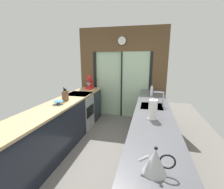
{
  "coord_description": "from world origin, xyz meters",
  "views": [
    {
      "loc": [
        0.81,
        -2.42,
        1.79
      ],
      "look_at": [
        0.06,
        0.81,
        1.04
      ],
      "focal_mm": 25.5,
      "sensor_mm": 36.0,
      "label": 1
    }
  ],
  "objects_px": {
    "oven_range": "(80,111)",
    "kettle": "(155,161)",
    "soap_bottle": "(152,91)",
    "knife_block": "(65,96)",
    "paper_towel_roll": "(153,110)",
    "stand_mixer": "(89,83)",
    "mixing_bowl": "(58,102)"
  },
  "relations": [
    {
      "from": "oven_range",
      "to": "kettle",
      "type": "bearing_deg",
      "value": -54.74
    },
    {
      "from": "soap_bottle",
      "to": "knife_block",
      "type": "bearing_deg",
      "value": -152.97
    },
    {
      "from": "knife_block",
      "to": "oven_range",
      "type": "bearing_deg",
      "value": 91.47
    },
    {
      "from": "kettle",
      "to": "soap_bottle",
      "type": "distance_m",
      "value": 2.74
    },
    {
      "from": "oven_range",
      "to": "paper_towel_roll",
      "type": "distance_m",
      "value": 2.35
    },
    {
      "from": "knife_block",
      "to": "stand_mixer",
      "type": "relative_size",
      "value": 0.68
    },
    {
      "from": "stand_mixer",
      "to": "kettle",
      "type": "distance_m",
      "value": 3.71
    },
    {
      "from": "knife_block",
      "to": "soap_bottle",
      "type": "xyz_separation_m",
      "value": [
        1.78,
        0.91,
        0.01
      ]
    },
    {
      "from": "oven_range",
      "to": "soap_bottle",
      "type": "height_order",
      "value": "soap_bottle"
    },
    {
      "from": "oven_range",
      "to": "paper_towel_roll",
      "type": "bearing_deg",
      "value": -37.62
    },
    {
      "from": "kettle",
      "to": "soap_bottle",
      "type": "xyz_separation_m",
      "value": [
        -0.0,
        2.74,
        0.01
      ]
    },
    {
      "from": "kettle",
      "to": "knife_block",
      "type": "bearing_deg",
      "value": 134.16
    },
    {
      "from": "mixing_bowl",
      "to": "stand_mixer",
      "type": "height_order",
      "value": "stand_mixer"
    },
    {
      "from": "stand_mixer",
      "to": "soap_bottle",
      "type": "xyz_separation_m",
      "value": [
        1.78,
        -0.51,
        -0.05
      ]
    },
    {
      "from": "oven_range",
      "to": "soap_bottle",
      "type": "relative_size",
      "value": 3.47
    },
    {
      "from": "stand_mixer",
      "to": "paper_towel_roll",
      "type": "distance_m",
      "value": 2.75
    },
    {
      "from": "stand_mixer",
      "to": "soap_bottle",
      "type": "distance_m",
      "value": 1.85
    },
    {
      "from": "mixing_bowl",
      "to": "soap_bottle",
      "type": "relative_size",
      "value": 0.8
    },
    {
      "from": "mixing_bowl",
      "to": "knife_block",
      "type": "distance_m",
      "value": 0.29
    },
    {
      "from": "oven_range",
      "to": "mixing_bowl",
      "type": "xyz_separation_m",
      "value": [
        0.02,
        -1.0,
        0.5
      ]
    },
    {
      "from": "oven_range",
      "to": "paper_towel_roll",
      "type": "height_order",
      "value": "paper_towel_roll"
    },
    {
      "from": "oven_range",
      "to": "soap_bottle",
      "type": "distance_m",
      "value": 1.9
    },
    {
      "from": "oven_range",
      "to": "stand_mixer",
      "type": "height_order",
      "value": "stand_mixer"
    },
    {
      "from": "mixing_bowl",
      "to": "knife_block",
      "type": "bearing_deg",
      "value": 90.02
    },
    {
      "from": "mixing_bowl",
      "to": "paper_towel_roll",
      "type": "bearing_deg",
      "value": -12.35
    },
    {
      "from": "stand_mixer",
      "to": "paper_towel_roll",
      "type": "height_order",
      "value": "stand_mixer"
    },
    {
      "from": "soap_bottle",
      "to": "kettle",
      "type": "bearing_deg",
      "value": -89.96
    },
    {
      "from": "paper_towel_roll",
      "to": "oven_range",
      "type": "bearing_deg",
      "value": 142.38
    },
    {
      "from": "stand_mixer",
      "to": "kettle",
      "type": "bearing_deg",
      "value": -61.27
    },
    {
      "from": "stand_mixer",
      "to": "paper_towel_roll",
      "type": "xyz_separation_m",
      "value": [
        1.78,
        -2.09,
        -0.02
      ]
    },
    {
      "from": "knife_block",
      "to": "soap_bottle",
      "type": "distance_m",
      "value": 2.0
    },
    {
      "from": "stand_mixer",
      "to": "soap_bottle",
      "type": "height_order",
      "value": "stand_mixer"
    }
  ]
}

